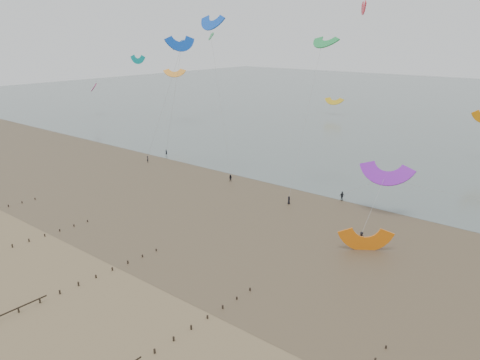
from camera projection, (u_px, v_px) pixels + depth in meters
The scene contains 6 objects.
ground at pixel (70, 273), 63.97m from camera, with size 500.00×500.00×0.00m, color brown.
sea_and_shore at pixel (216, 200), 91.81m from camera, with size 500.00×665.00×0.03m.
kitesurfer_lead at pixel (148, 159), 118.57m from camera, with size 0.63×0.41×1.72m, color black.
kitesurfers at pixel (362, 202), 88.60m from camera, with size 87.86×28.53×1.88m.
grounded_kite at pixel (365, 250), 70.76m from camera, with size 6.91×3.62×5.26m, color orange, non-canonical shape.
kites_airborne at pixel (349, 72), 126.28m from camera, with size 229.07×120.63×44.70m.
Camera 1 is at (54.37, -29.43, 31.27)m, focal length 35.00 mm.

